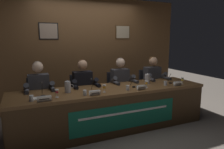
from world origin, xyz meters
TOP-DOWN VIEW (x-y plane):
  - ground_plane at (0.00, 0.00)m, footprint 12.00×12.00m
  - wall_back_panelled at (-0.00, 1.44)m, footprint 4.76×0.14m
  - conference_table at (0.00, -0.12)m, footprint 3.56×0.88m
  - chair_far_left at (-1.22, 0.62)m, footprint 0.44×0.44m
  - panelist_far_left at (-1.22, 0.42)m, footprint 0.51×0.48m
  - nameplate_far_left at (-1.21, -0.35)m, footprint 0.20×0.06m
  - juice_glass_far_left at (-1.01, -0.21)m, footprint 0.06×0.06m
  - water_cup_far_left at (-1.38, -0.26)m, footprint 0.06×0.06m
  - microphone_far_left at (-1.21, -0.04)m, footprint 0.06×0.17m
  - chair_center_left at (-0.41, 0.62)m, footprint 0.44×0.44m
  - panelist_center_left at (-0.41, 0.42)m, footprint 0.51×0.48m
  - nameplate_center_left at (-0.44, -0.34)m, footprint 0.18×0.06m
  - juice_glass_center_left at (-0.24, -0.21)m, footprint 0.06×0.06m
  - water_cup_center_left at (-0.59, -0.27)m, footprint 0.06×0.06m
  - microphone_center_left at (-0.40, -0.11)m, footprint 0.06×0.17m
  - chair_center_right at (0.41, 0.62)m, footprint 0.44×0.44m
  - panelist_center_right at (0.41, 0.42)m, footprint 0.51×0.48m
  - nameplate_center_right at (0.43, -0.32)m, footprint 0.18×0.06m
  - juice_glass_center_right at (0.60, -0.21)m, footprint 0.06×0.06m
  - water_cup_center_right at (0.19, -0.25)m, footprint 0.06×0.06m
  - microphone_center_right at (0.39, -0.07)m, footprint 0.06×0.17m
  - chair_far_right at (1.22, 0.62)m, footprint 0.44×0.44m
  - panelist_far_right at (1.22, 0.42)m, footprint 0.51×0.48m
  - nameplate_far_right at (1.23, -0.33)m, footprint 0.17×0.06m
  - juice_glass_far_right at (1.42, -0.24)m, footprint 0.06×0.06m
  - water_cup_far_right at (1.03, -0.21)m, footprint 0.06×0.06m
  - microphone_far_right at (1.23, -0.08)m, footprint 0.06×0.17m
  - water_pitcher_left_side at (-0.80, 0.01)m, footprint 0.15×0.10m
  - water_pitcher_right_side at (0.80, 0.07)m, footprint 0.15×0.10m
  - document_stack_far_left at (-1.27, -0.16)m, footprint 0.21×0.15m

SIDE VIEW (x-z plane):
  - ground_plane at x=0.00m, z-range 0.00..0.00m
  - chair_far_left at x=-1.22m, z-range -0.01..0.91m
  - chair_center_left at x=-0.41m, z-range -0.01..0.91m
  - chair_center_right at x=0.41m, z-range -0.01..0.91m
  - chair_far_right at x=1.22m, z-range -0.01..0.91m
  - conference_table at x=0.00m, z-range 0.15..0.90m
  - panelist_far_left at x=-1.22m, z-range 0.11..1.35m
  - panelist_center_left at x=-0.41m, z-range 0.11..1.35m
  - panelist_center_right at x=0.41m, z-range 0.11..1.35m
  - panelist_far_right at x=1.22m, z-range 0.11..1.35m
  - document_stack_far_left at x=-1.27m, z-range 0.75..0.76m
  - water_cup_far_left at x=-1.38m, z-range 0.75..0.83m
  - water_cup_center_left at x=-0.59m, z-range 0.75..0.83m
  - water_cup_center_right at x=0.19m, z-range 0.75..0.83m
  - water_cup_far_right at x=1.03m, z-range 0.75..0.83m
  - nameplate_center_right at x=0.43m, z-range 0.75..0.83m
  - nameplate_far_left at x=-1.21m, z-range 0.75..0.83m
  - nameplate_center_left at x=-0.44m, z-range 0.75..0.83m
  - nameplate_far_right at x=1.23m, z-range 0.75..0.83m
  - microphone_far_left at x=-1.21m, z-range 0.72..0.93m
  - microphone_center_left at x=-0.40m, z-range 0.72..0.93m
  - microphone_center_right at x=0.39m, z-range 0.72..0.93m
  - microphone_far_right at x=1.23m, z-range 0.72..0.93m
  - juice_glass_far_left at x=-1.01m, z-range 0.78..0.90m
  - juice_glass_center_left at x=-0.24m, z-range 0.78..0.90m
  - juice_glass_center_right at x=0.60m, z-range 0.78..0.90m
  - juice_glass_far_right at x=1.42m, z-range 0.78..0.90m
  - water_pitcher_left_side at x=-0.80m, z-range 0.74..0.95m
  - water_pitcher_right_side at x=0.80m, z-range 0.74..0.95m
  - wall_back_panelled at x=0.00m, z-range 0.00..2.60m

